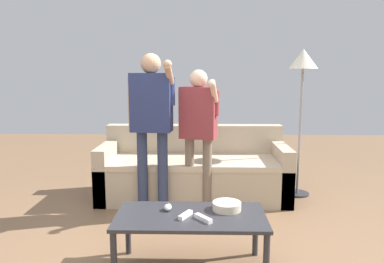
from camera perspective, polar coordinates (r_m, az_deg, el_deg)
couch at (r=4.30m, az=0.28°, el=-6.30°), size 2.13×0.85×0.81m
coffee_table at (r=2.71m, az=-0.21°, el=-13.83°), size 1.08×0.55×0.43m
snack_bowl at (r=2.78m, az=5.45°, el=-11.50°), size 0.21×0.21×0.06m
game_remote_nunchuk at (r=2.77m, az=-3.78°, el=-11.69°), size 0.06×0.09×0.05m
floor_lamp at (r=4.39m, az=16.88°, el=9.12°), size 0.33×0.33×1.70m
player_left at (r=3.70m, az=-6.31°, el=2.67°), size 0.48×0.37×1.63m
player_center at (r=3.75m, az=1.01°, el=1.29°), size 0.42×0.42×1.47m
game_remote_wand_near at (r=2.59m, az=1.77°, el=-13.38°), size 0.13×0.15×0.03m
game_remote_wand_far at (r=2.65m, az=-1.02°, el=-12.89°), size 0.10×0.15×0.03m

